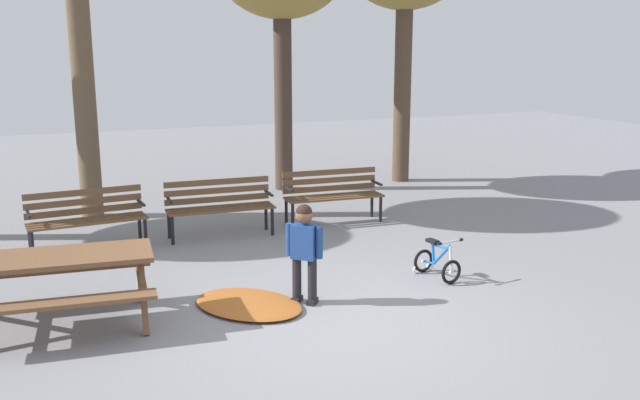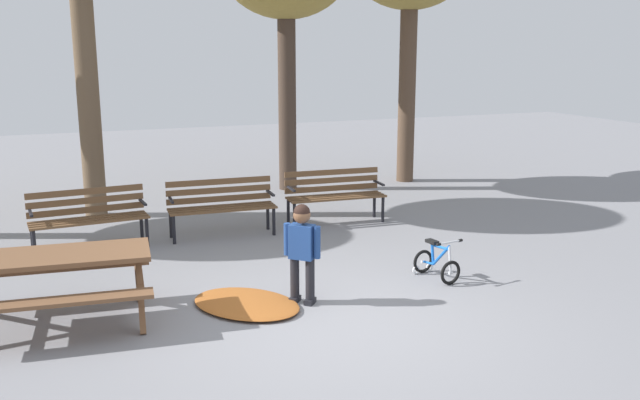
# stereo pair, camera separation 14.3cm
# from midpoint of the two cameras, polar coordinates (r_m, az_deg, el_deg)

# --- Properties ---
(ground) EXTENTS (36.00, 36.00, 0.00)m
(ground) POSITION_cam_midpoint_polar(r_m,az_deg,el_deg) (7.32, 0.54, -10.06)
(ground) COLOR gray
(picnic_table) EXTENTS (1.93, 1.52, 0.79)m
(picnic_table) POSITION_cam_midpoint_polar(r_m,az_deg,el_deg) (7.52, -21.08, -5.50)
(picnic_table) COLOR brown
(picnic_table) RESTS_ON ground
(park_bench_far_left) EXTENTS (1.63, 0.57, 0.85)m
(park_bench_far_left) POSITION_cam_midpoint_polar(r_m,az_deg,el_deg) (10.22, -19.10, -1.17)
(park_bench_far_left) COLOR brown
(park_bench_far_left) RESTS_ON ground
(park_bench_left) EXTENTS (1.62, 0.54, 0.85)m
(park_bench_left) POSITION_cam_midpoint_polar(r_m,az_deg,el_deg) (10.51, -8.68, -0.23)
(park_bench_left) COLOR brown
(park_bench_left) RESTS_ON ground
(park_bench_right) EXTENTS (1.63, 0.57, 0.85)m
(park_bench_right) POSITION_cam_midpoint_polar(r_m,az_deg,el_deg) (11.20, 0.65, 0.70)
(park_bench_right) COLOR brown
(park_bench_right) RESTS_ON ground
(child_standing) EXTENTS (0.34, 0.32, 1.14)m
(child_standing) POSITION_cam_midpoint_polar(r_m,az_deg,el_deg) (7.63, -1.85, -3.75)
(child_standing) COLOR black
(child_standing) RESTS_ON ground
(kids_bicycle) EXTENTS (0.43, 0.60, 0.54)m
(kids_bicycle) POSITION_cam_midpoint_polar(r_m,az_deg,el_deg) (8.70, 9.15, -5.10)
(kids_bicycle) COLOR black
(kids_bicycle) RESTS_ON ground
(leaf_pile) EXTENTS (1.48, 1.58, 0.07)m
(leaf_pile) POSITION_cam_midpoint_polar(r_m,az_deg,el_deg) (7.76, -6.44, -8.52)
(leaf_pile) COLOR #9E5623
(leaf_pile) RESTS_ON ground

